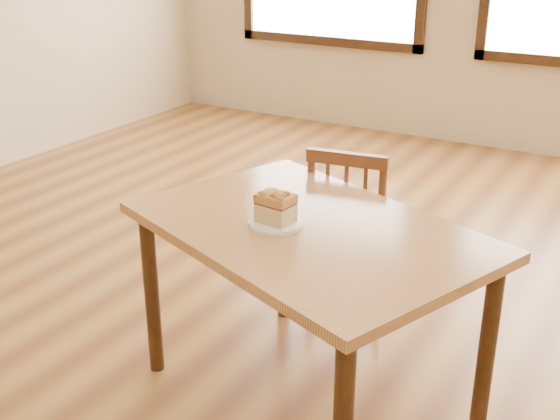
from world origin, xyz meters
name	(u,v)px	position (x,y,z in m)	size (l,w,h in m)	color
cafe_table_main	(308,249)	(-0.12, 0.25, 0.66)	(1.46, 1.22, 0.75)	#BA8548
cafe_chair_main	(352,231)	(-0.25, 0.94, 0.44)	(0.44, 0.44, 0.86)	brown
plate	(276,224)	(-0.21, 0.19, 0.76)	(0.19, 0.19, 0.02)	white
cake_slice	(276,207)	(-0.22, 0.19, 0.82)	(0.14, 0.11, 0.12)	#E3C980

